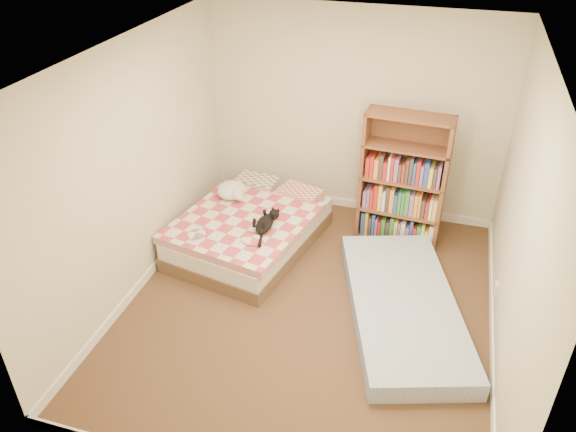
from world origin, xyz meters
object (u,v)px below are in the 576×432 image
(bed, at_px, (251,228))
(bookshelf, at_px, (401,196))
(white_dog, at_px, (232,191))
(black_cat, at_px, (266,222))
(floor_mattress, at_px, (403,306))

(bed, height_order, bookshelf, bookshelf)
(white_dog, bearing_deg, bookshelf, 6.25)
(black_cat, height_order, white_dog, white_dog)
(bookshelf, relative_size, black_cat, 2.47)
(floor_mattress, height_order, black_cat, black_cat)
(bed, relative_size, floor_mattress, 0.93)
(bed, height_order, floor_mattress, bed)
(bed, height_order, white_dog, white_dog)
(floor_mattress, bearing_deg, white_dog, 137.97)
(bed, xyz_separation_m, black_cat, (0.26, -0.24, 0.28))
(bed, xyz_separation_m, white_dog, (-0.32, 0.26, 0.30))
(floor_mattress, distance_m, white_dog, 2.38)
(bookshelf, bearing_deg, white_dog, -164.99)
(floor_mattress, height_order, white_dog, white_dog)
(bed, bearing_deg, bookshelf, 32.45)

